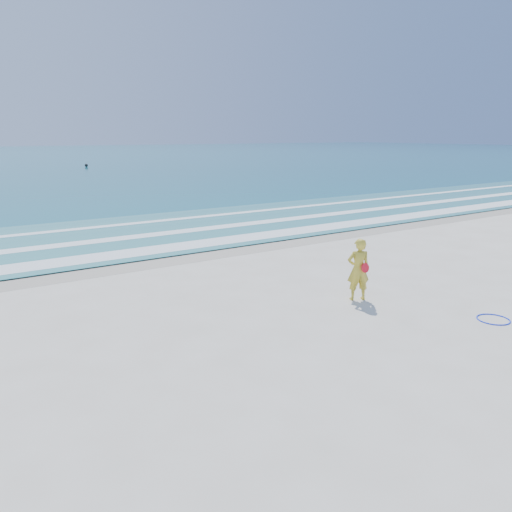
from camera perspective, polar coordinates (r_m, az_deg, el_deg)
ground at (r=11.84m, az=10.13°, el=-8.69°), size 400.00×400.00×0.00m
wet_sand at (r=19.03m, az=-8.84°, el=-0.01°), size 400.00×2.40×0.00m
shallow at (r=23.56m, az=-13.99°, el=2.51°), size 400.00×10.00×0.01m
foam_near at (r=20.18m, az=-10.40°, el=0.86°), size 400.00×1.40×0.01m
foam_mid at (r=22.82m, az=-13.31°, el=2.21°), size 400.00×0.90×0.01m
foam_far at (r=25.89m, az=-15.89°, el=3.39°), size 400.00×0.60×0.01m
hoop at (r=13.77m, az=25.49°, el=-6.55°), size 0.94×0.94×0.03m
buoy at (r=74.25m, az=-18.82°, el=9.79°), size 0.43×0.43×0.43m
woman at (r=13.96m, az=11.61°, el=-1.51°), size 0.75×0.64×1.74m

